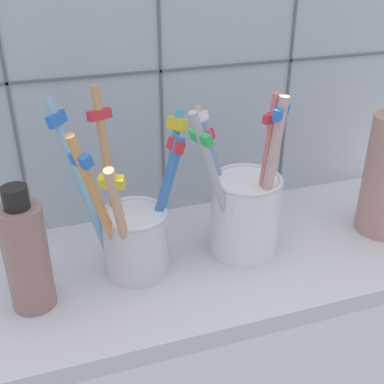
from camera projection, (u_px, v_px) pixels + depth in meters
The scene contains 5 objects.
counter_slab at pixel (192, 266), 53.10cm from camera, with size 64.00×22.00×2.00cm, color silver.
tile_wall_back at pixel (157, 42), 53.07cm from camera, with size 64.00×2.20×45.00cm.
toothbrush_cup_left at pixel (133, 230), 48.71cm from camera, with size 13.19×10.31×18.80cm.
toothbrush_cup_right at pixel (245, 208), 51.88cm from camera, with size 13.10×9.17×18.23cm.
soap_bottle at pixel (26, 255), 43.70cm from camera, with size 4.03×4.03×12.40cm.
Camera 1 is at (-13.68, -40.90, 33.02)cm, focal length 45.73 mm.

